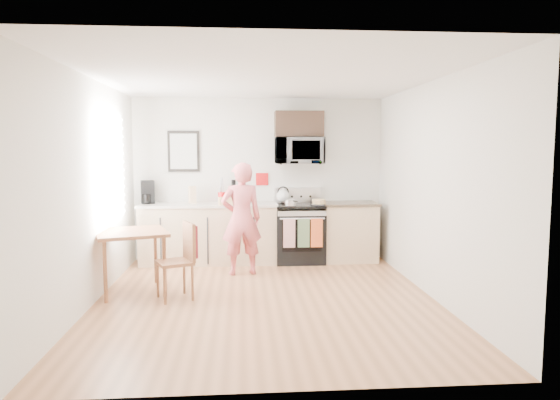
{
  "coord_description": "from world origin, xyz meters",
  "views": [
    {
      "loc": [
        -0.28,
        -5.8,
        1.78
      ],
      "look_at": [
        0.24,
        1.0,
        1.09
      ],
      "focal_mm": 32.0,
      "sensor_mm": 36.0,
      "label": 1
    }
  ],
  "objects": [
    {
      "name": "chair",
      "position": [
        -0.96,
        0.15,
        0.59
      ],
      "size": [
        0.54,
        0.51,
        0.91
      ],
      "rotation": [
        0.0,
        0.0,
        0.41
      ],
      "color": "brown",
      "rests_on": "floor"
    },
    {
      "name": "dining_table",
      "position": [
        -1.65,
        0.43,
        0.68
      ],
      "size": [
        0.91,
        0.91,
        0.77
      ],
      "rotation": [
        0.0,
        0.0,
        0.32
      ],
      "color": "brown",
      "rests_on": "floor"
    },
    {
      "name": "bread_bag",
      "position": [
        -0.48,
        1.79,
        1.0
      ],
      "size": [
        0.33,
        0.19,
        0.11
      ],
      "primitive_type": "cube",
      "rotation": [
        0.0,
        0.0,
        0.15
      ],
      "color": "tan",
      "rests_on": "countertop_left"
    },
    {
      "name": "cabinet_right",
      "position": [
        1.43,
        2.0,
        0.45
      ],
      "size": [
        0.84,
        0.6,
        0.9
      ],
      "primitive_type": "cube",
      "color": "tan",
      "rests_on": "floor"
    },
    {
      "name": "coffee_maker",
      "position": [
        -1.75,
        2.1,
        1.11
      ],
      "size": [
        0.25,
        0.32,
        0.36
      ],
      "rotation": [
        0.0,
        0.0,
        0.23
      ],
      "color": "black",
      "rests_on": "countertop_left"
    },
    {
      "name": "countertop_right",
      "position": [
        1.43,
        2.0,
        0.92
      ],
      "size": [
        0.88,
        0.64,
        0.04
      ],
      "primitive_type": "cube",
      "color": "black",
      "rests_on": "cabinet_right"
    },
    {
      "name": "countertop_left",
      "position": [
        -0.8,
        2.0,
        0.92
      ],
      "size": [
        2.14,
        0.64,
        0.04
      ],
      "primitive_type": "cube",
      "color": "beige",
      "rests_on": "cabinet_left"
    },
    {
      "name": "pot",
      "position": [
        0.46,
        1.75,
        0.97
      ],
      "size": [
        0.18,
        0.28,
        0.09
      ],
      "rotation": [
        0.0,
        0.0,
        0.41
      ],
      "color": "silver",
      "rests_on": "range"
    },
    {
      "name": "ceiling",
      "position": [
        0.0,
        0.0,
        2.6
      ],
      "size": [
        4.0,
        4.6,
        0.04
      ],
      "primitive_type": "cube",
      "color": "white",
      "rests_on": "back_wall"
    },
    {
      "name": "fruit_bowl",
      "position": [
        -0.52,
        2.06,
        0.98
      ],
      "size": [
        0.27,
        0.27,
        0.1
      ],
      "color": "silver",
      "rests_on": "countertop_left"
    },
    {
      "name": "microwave",
      "position": [
        0.63,
        2.08,
        1.76
      ],
      "size": [
        0.76,
        0.51,
        0.42
      ],
      "primitive_type": "imported",
      "color": "silver",
      "rests_on": "back_wall"
    },
    {
      "name": "kettle",
      "position": [
        0.38,
        2.13,
        1.04
      ],
      "size": [
        0.21,
        0.21,
        0.27
      ],
      "color": "silver",
      "rests_on": "range"
    },
    {
      "name": "front_wall",
      "position": [
        0.0,
        -2.3,
        1.3
      ],
      "size": [
        4.0,
        0.04,
        2.6
      ],
      "primitive_type": "cube",
      "color": "silver",
      "rests_on": "floor"
    },
    {
      "name": "person",
      "position": [
        -0.29,
        1.24,
        0.8
      ],
      "size": [
        0.64,
        0.48,
        1.6
      ],
      "primitive_type": "imported",
      "rotation": [
        0.0,
        0.0,
        3.32
      ],
      "color": "#B73235",
      "rests_on": "floor"
    },
    {
      "name": "knife_block",
      "position": [
        -0.41,
        2.19,
        1.06
      ],
      "size": [
        0.13,
        0.17,
        0.25
      ],
      "primitive_type": "cube",
      "rotation": [
        0.0,
        0.0,
        0.12
      ],
      "color": "brown",
      "rests_on": "countertop_left"
    },
    {
      "name": "utensil_crock",
      "position": [
        -0.59,
        2.13,
        1.1
      ],
      "size": [
        0.13,
        0.13,
        0.4
      ],
      "color": "#A40E10",
      "rests_on": "countertop_left"
    },
    {
      "name": "right_wall",
      "position": [
        2.0,
        0.0,
        1.3
      ],
      "size": [
        0.04,
        4.6,
        2.6
      ],
      "primitive_type": "cube",
      "color": "silver",
      "rests_on": "floor"
    },
    {
      "name": "left_wall",
      "position": [
        -2.0,
        0.0,
        1.3
      ],
      "size": [
        0.04,
        4.6,
        2.6
      ],
      "primitive_type": "cube",
      "color": "silver",
      "rests_on": "floor"
    },
    {
      "name": "window",
      "position": [
        -1.96,
        0.8,
        1.55
      ],
      "size": [
        0.06,
        1.4,
        1.5
      ],
      "color": "white",
      "rests_on": "left_wall"
    },
    {
      "name": "cabinet_left",
      "position": [
        -0.8,
        2.0,
        0.45
      ],
      "size": [
        2.1,
        0.6,
        0.9
      ],
      "primitive_type": "cube",
      "color": "tan",
      "rests_on": "floor"
    },
    {
      "name": "wall_trivet",
      "position": [
        0.05,
        2.28,
        1.3
      ],
      "size": [
        0.2,
        0.02,
        0.2
      ],
      "primitive_type": "cube",
      "color": "#A40E10",
      "rests_on": "back_wall"
    },
    {
      "name": "milk_carton",
      "position": [
        -1.05,
        2.06,
        1.07
      ],
      "size": [
        0.13,
        0.13,
        0.27
      ],
      "primitive_type": "cube",
      "rotation": [
        0.0,
        0.0,
        0.33
      ],
      "color": "tan",
      "rests_on": "countertop_left"
    },
    {
      "name": "range",
      "position": [
        0.63,
        1.98,
        0.44
      ],
      "size": [
        0.76,
        0.7,
        1.16
      ],
      "color": "black",
      "rests_on": "floor"
    },
    {
      "name": "wall_art",
      "position": [
        -1.2,
        2.28,
        1.75
      ],
      "size": [
        0.5,
        0.04,
        0.65
      ],
      "color": "black",
      "rests_on": "back_wall"
    },
    {
      "name": "upper_cabinet",
      "position": [
        0.63,
        2.12,
        2.18
      ],
      "size": [
        0.76,
        0.35,
        0.4
      ],
      "primitive_type": "cube",
      "color": "black",
      "rests_on": "back_wall"
    },
    {
      "name": "back_wall",
      "position": [
        0.0,
        2.3,
        1.3
      ],
      "size": [
        4.0,
        0.04,
        2.6
      ],
      "primitive_type": "cube",
      "color": "silver",
      "rests_on": "floor"
    },
    {
      "name": "floor",
      "position": [
        0.0,
        0.0,
        0.0
      ],
      "size": [
        4.6,
        4.6,
        0.0
      ],
      "primitive_type": "plane",
      "color": "brown",
      "rests_on": "ground"
    },
    {
      "name": "cake",
      "position": [
        0.91,
        1.82,
        0.97
      ],
      "size": [
        0.26,
        0.26,
        0.09
      ],
      "color": "black",
      "rests_on": "range"
    }
  ]
}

